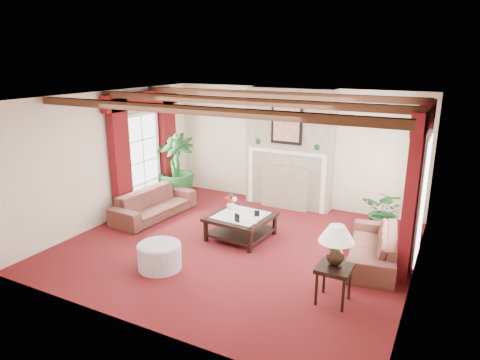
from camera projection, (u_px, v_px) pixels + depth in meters
The scene contains 23 objects.
floor at pixel (237, 245), 7.89m from camera, with size 6.00×6.00×0.00m, color #4F0E15.
ceiling at pixel (237, 97), 7.14m from camera, with size 6.00×6.00×0.00m, color white.
back_wall at pixel (293, 147), 9.86m from camera, with size 6.00×0.02×2.70m, color beige.
left_wall at pixel (109, 157), 8.84m from camera, with size 0.02×5.50×2.70m, color beige.
right_wall at pixel (420, 201), 6.18m from camera, with size 0.02×5.50×2.70m, color beige.
ceiling_beams at pixel (237, 101), 7.15m from camera, with size 6.00×3.00×0.12m, color #352010, non-canonical shape.
fireplace at pixel (292, 88), 9.31m from camera, with size 2.00×0.52×2.70m, color #9F8767, non-canonical shape.
french_door_left at pixel (140, 114), 9.46m from camera, with size 0.10×1.10×2.16m, color white, non-canonical shape.
french_door_right at pixel (430, 136), 6.83m from camera, with size 0.10×1.10×2.16m, color white, non-canonical shape.
curtains_left at pixel (142, 95), 9.30m from camera, with size 0.20×2.40×2.55m, color #480A09, non-canonical shape.
curtains_right at pixel (426, 109), 6.76m from camera, with size 0.20×2.40×2.55m, color #480A09, non-canonical shape.
sofa_left at pixel (154, 199), 9.22m from camera, with size 0.73×2.03×0.78m, color #3D1017.
sofa_right at pixel (373, 241), 7.18m from camera, with size 0.83×1.96×0.74m, color #3D1017.
potted_palm at pixel (176, 181), 10.35m from camera, with size 1.59×1.81×0.89m, color black.
small_plant at pixel (385, 217), 8.28m from camera, with size 0.99×1.06×0.72m, color black.
coffee_table at pixel (241, 226), 8.18m from camera, with size 1.10×1.10×0.45m, color black, non-canonical shape.
side_table at pixel (333, 284), 6.01m from camera, with size 0.47×0.47×0.55m, color black, non-canonical shape.
ottoman at pixel (160, 256), 7.00m from camera, with size 0.71×0.71×0.42m, color #9E99AD.
table_lamp at pixel (336, 246), 5.85m from camera, with size 0.49×0.49×0.63m, color black, non-canonical shape.
flower_vase at pixel (231, 205), 8.46m from camera, with size 0.19×0.20×0.17m, color silver.
book at pixel (245, 214), 7.78m from camera, with size 0.21×0.11×0.30m, color black.
photo_frame_a at pixel (237, 218), 7.76m from camera, with size 0.12×0.02×0.16m, color black, non-canonical shape.
photo_frame_b at pixel (257, 214), 8.03m from camera, with size 0.10×0.02×0.13m, color black, non-canonical shape.
Camera 1 is at (3.38, -6.40, 3.36)m, focal length 32.00 mm.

